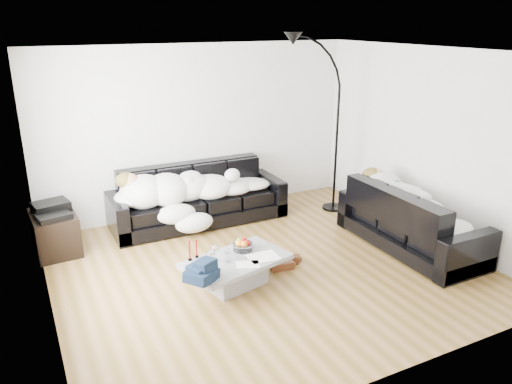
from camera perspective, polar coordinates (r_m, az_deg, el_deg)
name	(u,v)px	position (r m, az deg, el deg)	size (l,w,h in m)	color
ground	(267,267)	(6.31, 1.23, -8.55)	(5.00, 5.00, 0.00)	brown
wall_back	(200,130)	(7.81, -6.47, 7.02)	(5.00, 0.02, 2.60)	silver
wall_left	(36,201)	(5.19, -23.86, -0.90)	(0.02, 4.50, 2.60)	silver
wall_right	(428,144)	(7.29, 19.05, 5.19)	(0.02, 4.50, 2.60)	silver
ceiling	(268,52)	(5.59, 1.43, 15.74)	(5.00, 5.00, 0.00)	white
sofa_back	(198,195)	(7.53, -6.63, -0.38)	(2.60, 0.90, 0.85)	black
sofa_right	(412,218)	(6.98, 17.35, -2.84)	(2.09, 0.89, 0.84)	black
sleeper_back	(199,183)	(7.42, -6.56, 1.07)	(2.20, 0.76, 0.44)	silver
sleeper_right	(413,203)	(6.90, 17.53, -1.17)	(1.79, 0.75, 0.44)	silver
teal_cushion	(378,184)	(7.28, 13.79, 0.93)	(0.36, 0.30, 0.20)	#0A4346
coffee_table	(236,272)	(5.82, -2.27, -9.16)	(1.18, 0.69, 0.34)	#939699
fruit_bowl	(243,244)	(5.92, -1.53, -6.01)	(0.23, 0.23, 0.14)	white
wine_glass_a	(215,253)	(5.69, -4.68, -6.93)	(0.08, 0.08, 0.19)	white
wine_glass_b	(212,257)	(5.62, -5.08, -7.38)	(0.07, 0.07, 0.18)	white
wine_glass_c	(228,255)	(5.64, -3.27, -7.21)	(0.07, 0.07, 0.17)	white
candle_left	(190,251)	(5.70, -7.60, -6.65)	(0.04, 0.04, 0.24)	maroon
candle_right	(197,249)	(5.77, -6.81, -6.48)	(0.04, 0.04, 0.21)	maroon
newspaper_a	(263,257)	(5.78, 0.84, -7.41)	(0.35, 0.26, 0.01)	silver
newspaper_b	(248,264)	(5.61, -0.96, -8.26)	(0.26, 0.19, 0.01)	silver
navy_jacket	(204,265)	(5.28, -5.96, -8.27)	(0.35, 0.29, 0.18)	black
shoes	(285,262)	(6.31, 3.35, -7.98)	(0.49, 0.36, 0.11)	#472311
av_cabinet	(55,233)	(7.11, -21.98, -4.32)	(0.53, 0.78, 0.53)	black
stereo	(52,209)	(6.99, -22.32, -1.82)	(0.44, 0.34, 0.13)	black
floor_lamp	(337,136)	(7.90, 9.23, 6.38)	(0.88, 0.35, 2.43)	black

